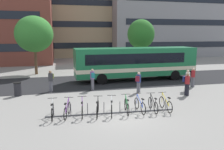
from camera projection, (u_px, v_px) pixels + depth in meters
name	position (u px, v px, depth m)	size (l,w,h in m)	color
ground	(122.00, 115.00, 12.75)	(200.00, 200.00, 0.00)	gray
bus_lane_asphalt	(96.00, 82.00, 21.64)	(80.00, 7.20, 0.01)	#232326
city_bus	(136.00, 62.00, 22.25)	(12.09, 2.88, 3.20)	#196B3D
bike_rack	(112.00, 112.00, 12.94)	(7.45, 0.51, 0.70)	#47474C
parked_bicycle_white_0	(52.00, 111.00, 12.21)	(0.52, 1.72, 0.99)	black
parked_bicycle_purple_1	(67.00, 110.00, 12.36)	(0.60, 1.68, 0.99)	black
parked_bicycle_purple_2	(82.00, 109.00, 12.55)	(0.52, 1.72, 0.99)	black
parked_bicycle_black_3	(98.00, 109.00, 12.63)	(0.58, 1.69, 0.99)	black
parked_bicycle_silver_4	(112.00, 108.00, 12.77)	(0.57, 1.69, 0.99)	black
parked_bicycle_green_5	(127.00, 106.00, 13.02)	(0.52, 1.71, 0.99)	black
parked_bicycle_blue_6	(140.00, 105.00, 13.21)	(0.52, 1.72, 0.99)	black
parked_bicycle_black_7	(153.00, 105.00, 13.31)	(0.52, 1.72, 0.99)	black
parked_bicycle_yellow_8	(166.00, 104.00, 13.47)	(0.52, 1.72, 0.99)	black
commuter_maroon_pack_0	(138.00, 81.00, 17.38)	(0.58, 0.60, 1.65)	#565660
commuter_navy_pack_1	(188.00, 79.00, 18.02)	(0.48, 0.60, 1.72)	#565660
commuter_teal_pack_2	(92.00, 78.00, 18.19)	(0.37, 0.55, 1.76)	#565660
commuter_navy_pack_3	(187.00, 83.00, 16.63)	(0.44, 0.58, 1.69)	black
commuter_olive_pack_4	(51.00, 79.00, 17.78)	(0.48, 0.60, 1.69)	#565660
commuter_black_pack_5	(193.00, 76.00, 19.42)	(0.45, 0.59, 1.66)	#565660
trash_bin	(18.00, 89.00, 16.58)	(0.55, 0.55, 1.03)	#232328
street_tree_0	(141.00, 34.00, 27.85)	(3.35, 3.35, 6.33)	brown
street_tree_1	(34.00, 34.00, 24.91)	(4.17, 4.17, 6.53)	brown
building_right_wing	(171.00, 16.00, 48.55)	(27.31, 12.48, 16.89)	gray
building_centre_block	(80.00, 27.00, 48.67)	(19.80, 13.25, 11.94)	tan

